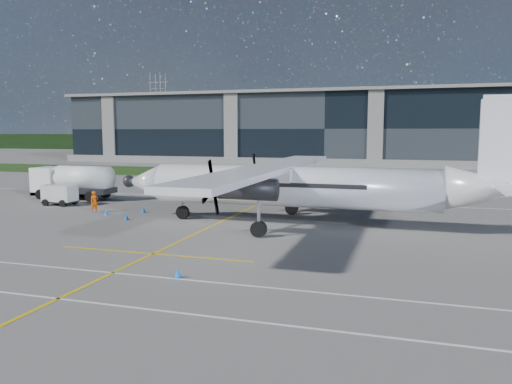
{
  "coord_description": "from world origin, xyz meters",
  "views": [
    {
      "loc": [
        16.75,
        -30.65,
        6.87
      ],
      "look_at": [
        6.04,
        3.91,
        2.51
      ],
      "focal_mm": 35.0,
      "sensor_mm": 36.0,
      "label": 1
    }
  ],
  "objects_px": {
    "ground_crew_person": "(94,200)",
    "safety_cone_fwd": "(106,212)",
    "safety_cone_portwing": "(178,273)",
    "safety_cone_stbdwing": "(312,196)",
    "turboprop_aircraft": "(307,163)",
    "safety_cone_nose_stbd": "(144,210)",
    "baggage_tug": "(60,195)",
    "fuel_tanker_truck": "(68,182)",
    "pylon_west": "(158,111)",
    "safety_cone_nose_port": "(127,217)"
  },
  "relations": [
    {
      "from": "baggage_tug",
      "to": "pylon_west",
      "type": "bearing_deg",
      "value": 114.73
    },
    {
      "from": "safety_cone_stbdwing",
      "to": "pylon_west",
      "type": "bearing_deg",
      "value": 123.88
    },
    {
      "from": "turboprop_aircraft",
      "to": "baggage_tug",
      "type": "distance_m",
      "value": 24.93
    },
    {
      "from": "ground_crew_person",
      "to": "turboprop_aircraft",
      "type": "bearing_deg",
      "value": -58.49
    },
    {
      "from": "pylon_west",
      "to": "fuel_tanker_truck",
      "type": "bearing_deg",
      "value": -65.37
    },
    {
      "from": "turboprop_aircraft",
      "to": "baggage_tug",
      "type": "height_order",
      "value": "turboprop_aircraft"
    },
    {
      "from": "safety_cone_fwd",
      "to": "safety_cone_portwing",
      "type": "bearing_deg",
      "value": -46.78
    },
    {
      "from": "safety_cone_nose_stbd",
      "to": "safety_cone_portwing",
      "type": "height_order",
      "value": "same"
    },
    {
      "from": "turboprop_aircraft",
      "to": "safety_cone_portwing",
      "type": "relative_size",
      "value": 62.01
    },
    {
      "from": "pylon_west",
      "to": "safety_cone_nose_port",
      "type": "bearing_deg",
      "value": -62.75
    },
    {
      "from": "turboprop_aircraft",
      "to": "safety_cone_nose_stbd",
      "type": "height_order",
      "value": "turboprop_aircraft"
    },
    {
      "from": "pylon_west",
      "to": "baggage_tug",
      "type": "bearing_deg",
      "value": -65.27
    },
    {
      "from": "fuel_tanker_truck",
      "to": "safety_cone_stbdwing",
      "type": "relative_size",
      "value": 18.29
    },
    {
      "from": "fuel_tanker_truck",
      "to": "ground_crew_person",
      "type": "xyz_separation_m",
      "value": [
        7.89,
        -6.78,
        -0.67
      ]
    },
    {
      "from": "safety_cone_fwd",
      "to": "baggage_tug",
      "type": "bearing_deg",
      "value": 153.65
    },
    {
      "from": "baggage_tug",
      "to": "safety_cone_fwd",
      "type": "bearing_deg",
      "value": -26.35
    },
    {
      "from": "ground_crew_person",
      "to": "safety_cone_stbdwing",
      "type": "xyz_separation_m",
      "value": [
        16.18,
        14.54,
        -0.8
      ]
    },
    {
      "from": "pylon_west",
      "to": "fuel_tanker_truck",
      "type": "distance_m",
      "value": 151.79
    },
    {
      "from": "safety_cone_fwd",
      "to": "safety_cone_nose_stbd",
      "type": "height_order",
      "value": "same"
    },
    {
      "from": "ground_crew_person",
      "to": "safety_cone_portwing",
      "type": "height_order",
      "value": "ground_crew_person"
    },
    {
      "from": "ground_crew_person",
      "to": "fuel_tanker_truck",
      "type": "bearing_deg",
      "value": 83.42
    },
    {
      "from": "safety_cone_fwd",
      "to": "safety_cone_nose_port",
      "type": "bearing_deg",
      "value": -28.13
    },
    {
      "from": "safety_cone_stbdwing",
      "to": "baggage_tug",
      "type": "bearing_deg",
      "value": -151.59
    },
    {
      "from": "turboprop_aircraft",
      "to": "safety_cone_fwd",
      "type": "distance_m",
      "value": 17.42
    },
    {
      "from": "safety_cone_portwing",
      "to": "safety_cone_fwd",
      "type": "bearing_deg",
      "value": 133.22
    },
    {
      "from": "fuel_tanker_truck",
      "to": "safety_cone_nose_stbd",
      "type": "xyz_separation_m",
      "value": [
        12.01,
        -5.69,
        -1.46
      ]
    },
    {
      "from": "pylon_west",
      "to": "ground_crew_person",
      "type": "relative_size",
      "value": 14.31
    },
    {
      "from": "ground_crew_person",
      "to": "safety_cone_nose_port",
      "type": "relative_size",
      "value": 4.19
    },
    {
      "from": "ground_crew_person",
      "to": "safety_cone_fwd",
      "type": "height_order",
      "value": "ground_crew_person"
    },
    {
      "from": "safety_cone_nose_port",
      "to": "baggage_tug",
      "type": "bearing_deg",
      "value": 153.15
    },
    {
      "from": "ground_crew_person",
      "to": "safety_cone_fwd",
      "type": "bearing_deg",
      "value": -85.26
    },
    {
      "from": "turboprop_aircraft",
      "to": "safety_cone_nose_port",
      "type": "xyz_separation_m",
      "value": [
        -13.98,
        -1.74,
        -4.4
      ]
    },
    {
      "from": "safety_cone_stbdwing",
      "to": "turboprop_aircraft",
      "type": "bearing_deg",
      "value": -80.69
    },
    {
      "from": "pylon_west",
      "to": "safety_cone_fwd",
      "type": "distance_m",
      "value": 163.13
    },
    {
      "from": "ground_crew_person",
      "to": "safety_cone_nose_stbd",
      "type": "xyz_separation_m",
      "value": [
        4.11,
        1.09,
        -0.8
      ]
    },
    {
      "from": "safety_cone_nose_stbd",
      "to": "turboprop_aircraft",
      "type": "bearing_deg",
      "value": -7.52
    },
    {
      "from": "pylon_west",
      "to": "safety_cone_nose_stbd",
      "type": "xyz_separation_m",
      "value": [
        75.01,
        -143.15,
        -14.75
      ]
    },
    {
      "from": "pylon_west",
      "to": "ground_crew_person",
      "type": "distance_m",
      "value": 161.32
    },
    {
      "from": "safety_cone_fwd",
      "to": "safety_cone_nose_port",
      "type": "height_order",
      "value": "same"
    },
    {
      "from": "turboprop_aircraft",
      "to": "baggage_tug",
      "type": "relative_size",
      "value": 9.79
    },
    {
      "from": "fuel_tanker_truck",
      "to": "safety_cone_nose_port",
      "type": "distance_m",
      "value": 15.77
    },
    {
      "from": "ground_crew_person",
      "to": "safety_cone_stbdwing",
      "type": "relative_size",
      "value": 4.19
    },
    {
      "from": "safety_cone_stbdwing",
      "to": "safety_cone_nose_port",
      "type": "bearing_deg",
      "value": -123.81
    },
    {
      "from": "fuel_tanker_truck",
      "to": "safety_cone_nose_stbd",
      "type": "height_order",
      "value": "fuel_tanker_truck"
    },
    {
      "from": "safety_cone_portwing",
      "to": "fuel_tanker_truck",
      "type": "bearing_deg",
      "value": 136.31
    },
    {
      "from": "safety_cone_fwd",
      "to": "safety_cone_stbdwing",
      "type": "bearing_deg",
      "value": 47.37
    },
    {
      "from": "safety_cone_nose_port",
      "to": "ground_crew_person",
      "type": "bearing_deg",
      "value": 151.4
    },
    {
      "from": "turboprop_aircraft",
      "to": "safety_cone_stbdwing",
      "type": "xyz_separation_m",
      "value": [
        -2.52,
        15.37,
        -4.4
      ]
    },
    {
      "from": "safety_cone_stbdwing",
      "to": "safety_cone_nose_port",
      "type": "distance_m",
      "value": 20.59
    },
    {
      "from": "pylon_west",
      "to": "safety_cone_fwd",
      "type": "height_order",
      "value": "pylon_west"
    }
  ]
}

